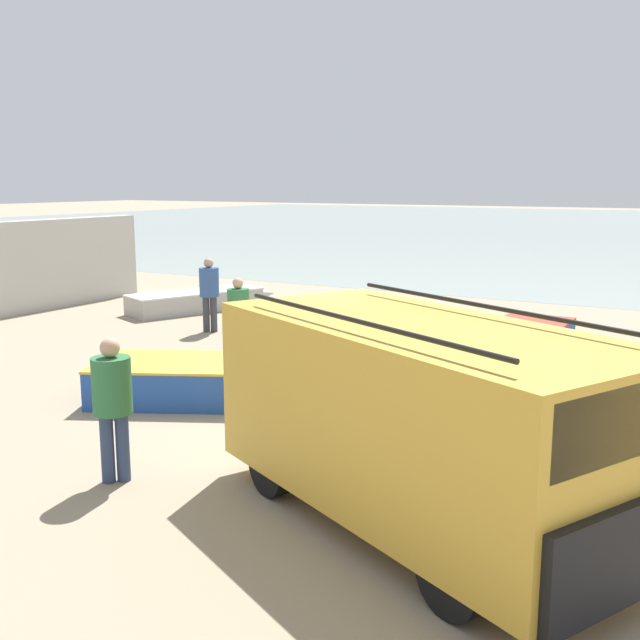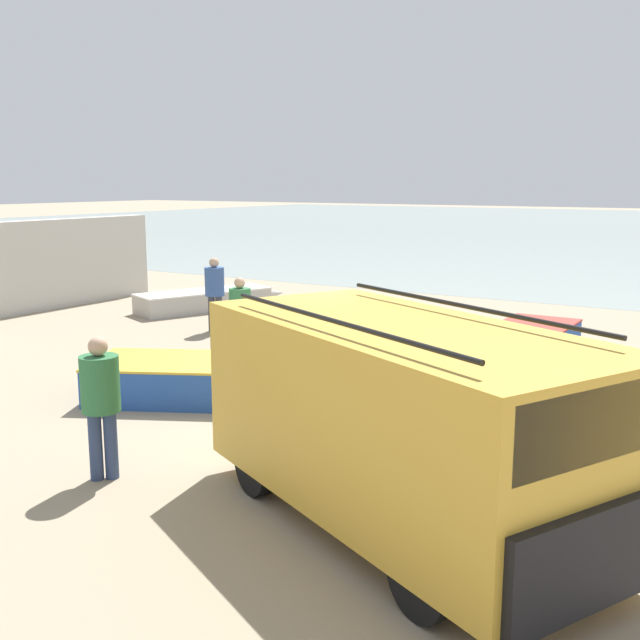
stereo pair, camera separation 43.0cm
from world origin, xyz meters
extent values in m
plane|color=gray|center=(0.00, 0.00, 0.00)|extent=(200.00, 200.00, 0.00)
cube|color=gold|center=(3.49, -3.49, 1.22)|extent=(5.26, 4.04, 1.88)
cube|color=black|center=(5.69, -4.58, 0.70)|extent=(0.96, 1.80, 0.84)
cube|color=#1E232D|center=(5.62, -4.55, 1.78)|extent=(0.88, 1.70, 0.60)
cylinder|color=black|center=(5.24, -3.32, 0.36)|extent=(0.74, 0.52, 0.72)
cylinder|color=black|center=(4.41, -4.99, 0.36)|extent=(0.74, 0.52, 0.72)
cylinder|color=black|center=(2.56, -2.00, 0.36)|extent=(0.74, 0.52, 0.72)
cylinder|color=black|center=(1.73, -3.67, 0.36)|extent=(0.74, 0.52, 0.72)
cylinder|color=black|center=(3.85, -2.75, 2.28)|extent=(3.56, 1.79, 0.05)
cylinder|color=black|center=(3.12, -4.24, 2.28)|extent=(3.56, 1.79, 0.05)
cube|color=#ADA89E|center=(-7.05, 5.80, 0.26)|extent=(2.52, 3.95, 0.52)
cone|color=#ADA89E|center=(-6.20, 7.94, 0.26)|extent=(0.77, 0.95, 0.50)
cube|color=silver|center=(-7.05, 5.80, 0.46)|extent=(1.11, 0.60, 0.05)
cube|color=silver|center=(-7.05, 5.80, 0.54)|extent=(2.55, 3.99, 0.04)
cube|color=#234CA3|center=(-1.60, -1.10, 0.31)|extent=(3.47, 2.82, 0.61)
cone|color=#234CA3|center=(0.07, -0.28, 0.31)|extent=(0.86, 0.82, 0.58)
cube|color=gold|center=(-1.60, -1.10, 0.55)|extent=(0.85, 1.44, 0.05)
cube|color=gold|center=(-1.60, -1.10, 0.63)|extent=(3.50, 2.85, 0.04)
cube|color=#234CA3|center=(2.35, 4.42, 0.27)|extent=(1.51, 4.47, 0.54)
cone|color=#234CA3|center=(2.38, 7.14, 0.27)|extent=(0.53, 0.98, 0.52)
cube|color=#B22D23|center=(2.35, 4.42, 0.48)|extent=(1.34, 0.21, 0.05)
cube|color=#B22D23|center=(2.35, 4.42, 0.56)|extent=(1.52, 4.51, 0.04)
cylinder|color=#38383D|center=(-2.45, 1.64, 0.41)|extent=(0.15, 0.15, 0.82)
cylinder|color=#38383D|center=(-2.60, 1.56, 0.41)|extent=(0.15, 0.15, 0.82)
cylinder|color=#2D6B3D|center=(-2.52, 1.60, 1.15)|extent=(0.44, 0.44, 0.65)
sphere|color=tan|center=(-2.52, 1.60, 1.58)|extent=(0.22, 0.22, 0.22)
cylinder|color=navy|center=(-0.06, -4.21, 0.43)|extent=(0.16, 0.16, 0.86)
cylinder|color=navy|center=(-0.18, -4.34, 0.43)|extent=(0.16, 0.16, 0.86)
cylinder|color=#2D6B3D|center=(-0.12, -4.27, 1.20)|extent=(0.47, 0.47, 0.68)
sphere|color=tan|center=(-0.12, -4.27, 1.66)|extent=(0.23, 0.23, 0.23)
cylinder|color=#38383D|center=(-4.77, 3.67, 0.44)|extent=(0.16, 0.16, 0.87)
cylinder|color=#38383D|center=(-4.92, 3.58, 0.44)|extent=(0.16, 0.16, 0.87)
cylinder|color=#335189|center=(-4.85, 3.62, 1.22)|extent=(0.47, 0.47, 0.69)
sphere|color=tan|center=(-4.85, 3.62, 1.68)|extent=(0.24, 0.24, 0.24)
camera|label=1|loc=(6.28, -10.50, 3.59)|focal=42.00mm
camera|label=2|loc=(6.65, -10.28, 3.59)|focal=42.00mm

